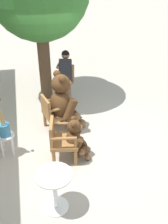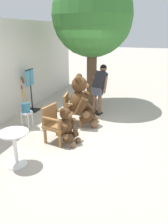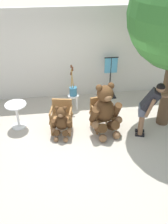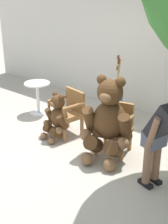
% 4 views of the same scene
% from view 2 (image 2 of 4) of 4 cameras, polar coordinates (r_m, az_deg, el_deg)
% --- Properties ---
extents(ground_plane, '(60.00, 60.00, 0.00)m').
position_cam_2_polar(ground_plane, '(5.66, -0.89, -5.60)').
color(ground_plane, '#B2A899').
extents(wooden_chair_left, '(0.65, 0.62, 0.86)m').
position_cam_2_polar(wooden_chair_left, '(5.17, -7.41, -2.80)').
color(wooden_chair_left, olive).
rests_on(wooden_chair_left, ground).
extents(wooden_chair_right, '(0.66, 0.63, 0.86)m').
position_cam_2_polar(wooden_chair_right, '(6.08, -3.11, 1.01)').
color(wooden_chair_right, olive).
rests_on(wooden_chair_right, ground).
extents(teddy_bear_large, '(0.88, 0.88, 1.41)m').
position_cam_2_polar(teddy_bear_large, '(5.95, -0.76, 2.92)').
color(teddy_bear_large, '#4C3019').
rests_on(teddy_bear_large, ground).
extents(teddy_bear_small, '(0.55, 0.55, 0.89)m').
position_cam_2_polar(teddy_bear_small, '(5.05, -4.54, -3.56)').
color(teddy_bear_small, '#4C3019').
rests_on(teddy_bear_small, ground).
extents(person_visitor, '(0.86, 0.48, 1.52)m').
position_cam_2_polar(person_visitor, '(6.79, 4.10, 6.99)').
color(person_visitor, black).
rests_on(person_visitor, ground).
extents(white_stool, '(0.34, 0.34, 0.46)m').
position_cam_2_polar(white_stool, '(6.03, -14.76, -0.93)').
color(white_stool, white).
rests_on(white_stool, ground).
extents(brush_bucket, '(0.22, 0.22, 0.95)m').
position_cam_2_polar(brush_bucket, '(5.93, -15.05, 1.73)').
color(brush_bucket, teal).
rests_on(brush_bucket, white_stool).
extents(round_side_table, '(0.56, 0.56, 0.72)m').
position_cam_2_polar(round_side_table, '(4.41, -17.60, -8.18)').
color(round_side_table, white).
rests_on(round_side_table, ground).
extents(patio_tree, '(2.65, 2.53, 4.19)m').
position_cam_2_polar(patio_tree, '(7.47, 2.99, 23.33)').
color(patio_tree, brown).
rests_on(patio_tree, ground).
extents(clothing_display_stand, '(0.44, 0.40, 1.36)m').
position_cam_2_polar(clothing_display_stand, '(7.23, -13.70, 5.79)').
color(clothing_display_stand, black).
rests_on(clothing_display_stand, ground).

